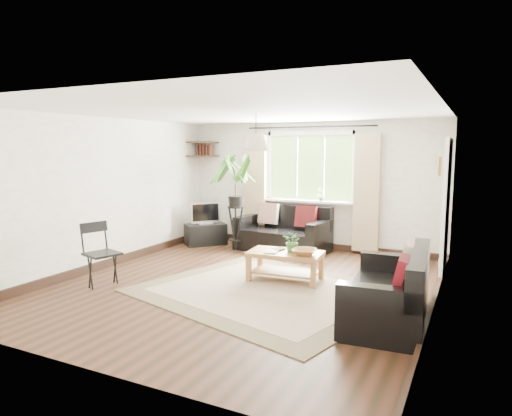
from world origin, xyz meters
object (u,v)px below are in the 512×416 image
at_px(coffee_table, 285,266).
at_px(tv_stand, 206,234).
at_px(sofa_right, 387,287).
at_px(folding_chair, 102,255).
at_px(sofa_back, 282,230).
at_px(palm_stand, 236,203).

relative_size(coffee_table, tv_stand, 1.36).
xyz_separation_m(sofa_right, folding_chair, (-3.78, -0.44, 0.06)).
distance_m(sofa_back, folding_chair, 3.43).
relative_size(tv_stand, palm_stand, 0.43).
xyz_separation_m(sofa_right, tv_stand, (-3.99, 2.54, -0.18)).
bearing_deg(palm_stand, coffee_table, -42.09).
bearing_deg(coffee_table, sofa_right, -29.59).
bearing_deg(folding_chair, coffee_table, -41.67).
relative_size(sofa_right, tv_stand, 2.11).
distance_m(sofa_right, palm_stand, 4.01).
bearing_deg(sofa_back, sofa_right, -42.53).
relative_size(sofa_back, folding_chair, 1.92).
bearing_deg(sofa_right, coffee_table, -123.29).
xyz_separation_m(palm_stand, folding_chair, (-0.58, -2.80, -0.46)).
distance_m(sofa_back, palm_stand, 1.01).
distance_m(tv_stand, palm_stand, 1.07).
relative_size(sofa_right, coffee_table, 1.55).
relative_size(coffee_table, folding_chair, 1.19).
height_order(tv_stand, folding_chair, folding_chair).
bearing_deg(sofa_right, tv_stand, -126.18).
xyz_separation_m(coffee_table, folding_chair, (-2.18, -1.35, 0.23)).
xyz_separation_m(sofa_back, folding_chair, (-1.39, -3.14, 0.04)).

